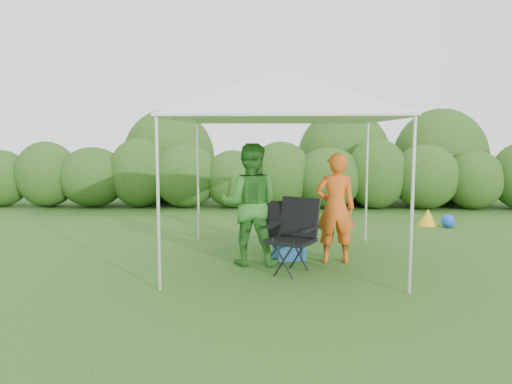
{
  "coord_description": "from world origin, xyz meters",
  "views": [
    {
      "loc": [
        -0.08,
        -6.84,
        1.87
      ],
      "look_at": [
        -0.39,
        0.4,
        1.05
      ],
      "focal_mm": 35.0,
      "sensor_mm": 36.0,
      "label": 1
    }
  ],
  "objects_px": {
    "chair_left": "(278,226)",
    "man": "(335,208)",
    "cooler": "(289,246)",
    "chair_right": "(295,231)",
    "canopy": "(283,95)",
    "woman": "(250,204)"
  },
  "relations": [
    {
      "from": "chair_left",
      "to": "man",
      "type": "height_order",
      "value": "man"
    },
    {
      "from": "chair_left",
      "to": "man",
      "type": "xyz_separation_m",
      "value": [
        0.85,
        -0.29,
        0.33
      ]
    },
    {
      "from": "chair_left",
      "to": "cooler",
      "type": "distance_m",
      "value": 0.36
    },
    {
      "from": "man",
      "to": "chair_left",
      "type": "bearing_deg",
      "value": -21.71
    },
    {
      "from": "man",
      "to": "chair_right",
      "type": "bearing_deg",
      "value": 39.05
    },
    {
      "from": "chair_right",
      "to": "canopy",
      "type": "bearing_deg",
      "value": 133.35
    },
    {
      "from": "man",
      "to": "cooler",
      "type": "bearing_deg",
      "value": -15.69
    },
    {
      "from": "canopy",
      "to": "cooler",
      "type": "height_order",
      "value": "canopy"
    },
    {
      "from": "canopy",
      "to": "chair_left",
      "type": "bearing_deg",
      "value": 106.74
    },
    {
      "from": "chair_left",
      "to": "woman",
      "type": "bearing_deg",
      "value": -127.04
    },
    {
      "from": "man",
      "to": "woman",
      "type": "bearing_deg",
      "value": 4.1
    },
    {
      "from": "chair_left",
      "to": "chair_right",
      "type": "bearing_deg",
      "value": -69.0
    },
    {
      "from": "chair_left",
      "to": "cooler",
      "type": "bearing_deg",
      "value": -32.83
    },
    {
      "from": "chair_left",
      "to": "woman",
      "type": "height_order",
      "value": "woman"
    },
    {
      "from": "woman",
      "to": "cooler",
      "type": "bearing_deg",
      "value": -149.29
    },
    {
      "from": "canopy",
      "to": "chair_left",
      "type": "relative_size",
      "value": 3.61
    },
    {
      "from": "chair_right",
      "to": "woman",
      "type": "bearing_deg",
      "value": 176.09
    },
    {
      "from": "chair_left",
      "to": "man",
      "type": "relative_size",
      "value": 0.53
    },
    {
      "from": "woman",
      "to": "cooler",
      "type": "relative_size",
      "value": 3.28
    },
    {
      "from": "cooler",
      "to": "canopy",
      "type": "bearing_deg",
      "value": -149.25
    },
    {
      "from": "chair_right",
      "to": "man",
      "type": "xyz_separation_m",
      "value": [
        0.61,
        0.54,
        0.23
      ]
    },
    {
      "from": "chair_right",
      "to": "man",
      "type": "distance_m",
      "value": 0.85
    }
  ]
}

